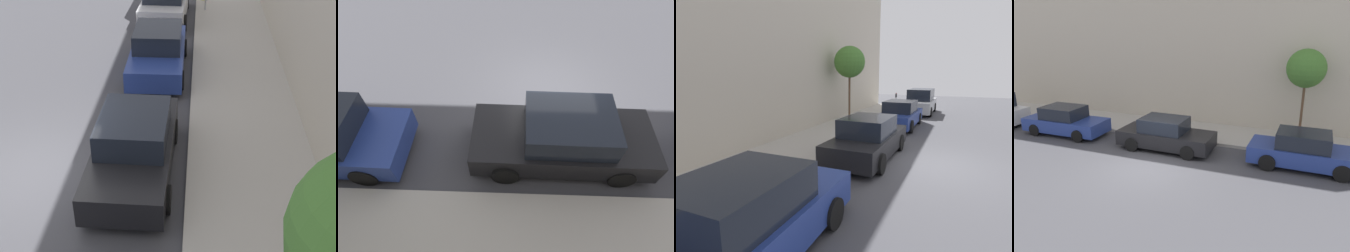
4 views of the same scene
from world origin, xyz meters
The scene contains 4 objects.
ground_plane centered at (0.00, 0.00, 0.00)m, with size 60.00×60.00×0.00m, color #424247.
sidewalk centered at (5.09, 0.00, 0.07)m, with size 3.18×32.00×0.15m.
parked_sedan_third centered at (2.24, 0.16, 0.72)m, with size 1.92×4.52×1.54m.
parked_sedan_fourth centered at (2.29, 6.12, 0.72)m, with size 1.92×4.52×1.54m.
Camera 1 is at (3.66, -9.02, 6.93)m, focal length 50.00 mm.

